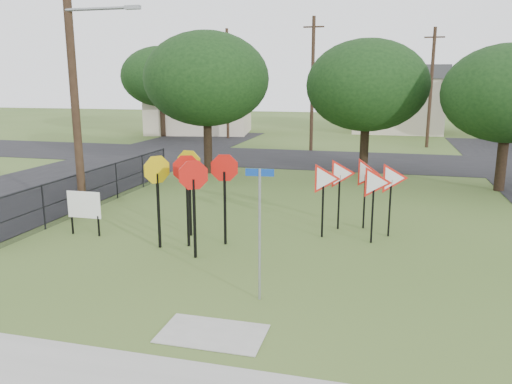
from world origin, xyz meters
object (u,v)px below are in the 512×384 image
at_px(street_name_sign, 260,226).
at_px(yield_sign_cluster, 359,180).
at_px(stop_sign_cluster, 190,179).
at_px(info_board, 84,206).

height_order(street_name_sign, yield_sign_cluster, street_name_sign).
height_order(stop_sign_cluster, info_board, stop_sign_cluster).
height_order(street_name_sign, stop_sign_cluster, street_name_sign).
bearing_deg(yield_sign_cluster, stop_sign_cluster, -153.02).
xyz_separation_m(street_name_sign, stop_sign_cluster, (-2.82, 3.08, 0.31)).
bearing_deg(info_board, street_name_sign, -26.64).
bearing_deg(street_name_sign, info_board, 153.36).
bearing_deg(street_name_sign, stop_sign_cluster, 132.40).
xyz_separation_m(street_name_sign, yield_sign_cluster, (1.79, 5.43, 0.05)).
bearing_deg(info_board, yield_sign_cluster, 14.92).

